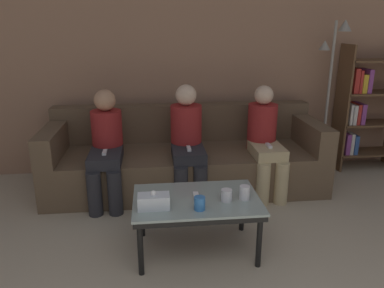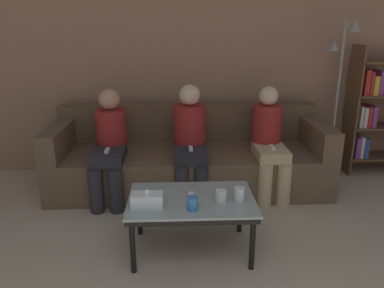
{
  "view_description": "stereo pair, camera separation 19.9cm",
  "coord_description": "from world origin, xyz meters",
  "px_view_note": "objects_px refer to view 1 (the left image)",
  "views": [
    {
      "loc": [
        -0.33,
        -0.34,
        1.65
      ],
      "look_at": [
        0.0,
        2.72,
        0.66
      ],
      "focal_mm": 35.0,
      "sensor_mm": 36.0,
      "label": 1
    },
    {
      "loc": [
        -0.14,
        -0.35,
        1.65
      ],
      "look_at": [
        0.0,
        2.72,
        0.66
      ],
      "focal_mm": 35.0,
      "sensor_mm": 36.0,
      "label": 2
    }
  ],
  "objects_px": {
    "seated_person_mid_left": "(187,139)",
    "seated_person_mid_right": "(265,138)",
    "cup_near_right": "(200,203)",
    "standing_lamp": "(331,83)",
    "couch": "(185,159)",
    "cup_far_center": "(244,193)",
    "coffee_table": "(196,204)",
    "cup_near_left": "(226,195)",
    "bookshelf": "(363,108)",
    "game_remote": "(197,197)",
    "tissue_box": "(154,201)",
    "seated_person_left_end": "(106,144)"
  },
  "relations": [
    {
      "from": "seated_person_mid_left",
      "to": "seated_person_mid_right",
      "type": "distance_m",
      "value": 0.78
    },
    {
      "from": "cup_near_right",
      "to": "seated_person_mid_left",
      "type": "relative_size",
      "value": 0.09
    },
    {
      "from": "cup_near_right",
      "to": "standing_lamp",
      "type": "relative_size",
      "value": 0.06
    },
    {
      "from": "couch",
      "to": "cup_far_center",
      "type": "height_order",
      "value": "couch"
    },
    {
      "from": "coffee_table",
      "to": "seated_person_mid_left",
      "type": "relative_size",
      "value": 0.84
    },
    {
      "from": "cup_near_left",
      "to": "bookshelf",
      "type": "height_order",
      "value": "bookshelf"
    },
    {
      "from": "cup_near_right",
      "to": "standing_lamp",
      "type": "bearing_deg",
      "value": 43.97
    },
    {
      "from": "cup_near_right",
      "to": "standing_lamp",
      "type": "xyz_separation_m",
      "value": [
        1.63,
        1.58,
        0.56
      ]
    },
    {
      "from": "cup_near_left",
      "to": "bookshelf",
      "type": "relative_size",
      "value": 0.06
    },
    {
      "from": "game_remote",
      "to": "seated_person_mid_right",
      "type": "relative_size",
      "value": 0.14
    },
    {
      "from": "seated_person_mid_right",
      "to": "tissue_box",
      "type": "bearing_deg",
      "value": -134.92
    },
    {
      "from": "bookshelf",
      "to": "couch",
      "type": "bearing_deg",
      "value": -171.64
    },
    {
      "from": "cup_near_left",
      "to": "cup_near_right",
      "type": "xyz_separation_m",
      "value": [
        -0.21,
        -0.11,
        0.0
      ]
    },
    {
      "from": "seated_person_left_end",
      "to": "seated_person_mid_left",
      "type": "bearing_deg",
      "value": 1.55
    },
    {
      "from": "cup_far_center",
      "to": "seated_person_mid_left",
      "type": "distance_m",
      "value": 1.12
    },
    {
      "from": "bookshelf",
      "to": "seated_person_left_end",
      "type": "relative_size",
      "value": 1.36
    },
    {
      "from": "couch",
      "to": "tissue_box",
      "type": "xyz_separation_m",
      "value": [
        -0.34,
        -1.35,
        0.19
      ]
    },
    {
      "from": "coffee_table",
      "to": "seated_person_mid_right",
      "type": "bearing_deg",
      "value": 51.16
    },
    {
      "from": "game_remote",
      "to": "seated_person_mid_right",
      "type": "xyz_separation_m",
      "value": [
        0.81,
        1.01,
        0.12
      ]
    },
    {
      "from": "seated_person_left_end",
      "to": "seated_person_mid_left",
      "type": "xyz_separation_m",
      "value": [
        0.78,
        0.02,
        0.02
      ]
    },
    {
      "from": "cup_near_right",
      "to": "seated_person_mid_left",
      "type": "distance_m",
      "value": 1.19
    },
    {
      "from": "cup_near_left",
      "to": "seated_person_left_end",
      "type": "height_order",
      "value": "seated_person_left_end"
    },
    {
      "from": "coffee_table",
      "to": "seated_person_mid_left",
      "type": "xyz_separation_m",
      "value": [
        0.03,
        1.01,
        0.19
      ]
    },
    {
      "from": "cup_near_left",
      "to": "seated_person_mid_right",
      "type": "xyz_separation_m",
      "value": [
        0.6,
        1.07,
        0.09
      ]
    },
    {
      "from": "seated_person_mid_left",
      "to": "seated_person_mid_right",
      "type": "xyz_separation_m",
      "value": [
        0.78,
        -0.01,
        -0.02
      ]
    },
    {
      "from": "tissue_box",
      "to": "seated_person_left_end",
      "type": "xyz_separation_m",
      "value": [
        -0.44,
        1.11,
        0.08
      ]
    },
    {
      "from": "cup_near_right",
      "to": "seated_person_left_end",
      "type": "bearing_deg",
      "value": 122.67
    },
    {
      "from": "cup_near_left",
      "to": "seated_person_left_end",
      "type": "distance_m",
      "value": 1.43
    },
    {
      "from": "cup_near_left",
      "to": "bookshelf",
      "type": "bearing_deg",
      "value": 39.81
    },
    {
      "from": "tissue_box",
      "to": "bookshelf",
      "type": "height_order",
      "value": "bookshelf"
    },
    {
      "from": "bookshelf",
      "to": "seated_person_mid_left",
      "type": "bearing_deg",
      "value": -165.9
    },
    {
      "from": "tissue_box",
      "to": "seated_person_mid_left",
      "type": "relative_size",
      "value": 0.2
    },
    {
      "from": "cup_far_center",
      "to": "game_remote",
      "type": "distance_m",
      "value": 0.35
    },
    {
      "from": "cup_near_left",
      "to": "bookshelf",
      "type": "xyz_separation_m",
      "value": [
        1.93,
        1.61,
        0.24
      ]
    },
    {
      "from": "couch",
      "to": "game_remote",
      "type": "distance_m",
      "value": 1.24
    },
    {
      "from": "coffee_table",
      "to": "game_remote",
      "type": "distance_m",
      "value": 0.05
    },
    {
      "from": "tissue_box",
      "to": "game_remote",
      "type": "height_order",
      "value": "tissue_box"
    },
    {
      "from": "cup_near_left",
      "to": "tissue_box",
      "type": "relative_size",
      "value": 0.4
    },
    {
      "from": "coffee_table",
      "to": "standing_lamp",
      "type": "xyz_separation_m",
      "value": [
        1.63,
        1.4,
        0.65
      ]
    },
    {
      "from": "standing_lamp",
      "to": "seated_person_mid_right",
      "type": "bearing_deg",
      "value": -154.41
    },
    {
      "from": "standing_lamp",
      "to": "cup_near_left",
      "type": "bearing_deg",
      "value": -134.19
    },
    {
      "from": "cup_near_left",
      "to": "game_remote",
      "type": "height_order",
      "value": "cup_near_left"
    },
    {
      "from": "cup_near_left",
      "to": "seated_person_mid_right",
      "type": "height_order",
      "value": "seated_person_mid_right"
    },
    {
      "from": "cup_near_left",
      "to": "game_remote",
      "type": "distance_m",
      "value": 0.22
    },
    {
      "from": "couch",
      "to": "seated_person_mid_left",
      "type": "distance_m",
      "value": 0.36
    },
    {
      "from": "couch",
      "to": "coffee_table",
      "type": "height_order",
      "value": "couch"
    },
    {
      "from": "cup_near_right",
      "to": "seated_person_left_end",
      "type": "relative_size",
      "value": 0.09
    },
    {
      "from": "game_remote",
      "to": "standing_lamp",
      "type": "distance_m",
      "value": 2.23
    },
    {
      "from": "seated_person_mid_left",
      "to": "game_remote",
      "type": "bearing_deg",
      "value": -91.76
    },
    {
      "from": "bookshelf",
      "to": "seated_person_mid_right",
      "type": "height_order",
      "value": "bookshelf"
    }
  ]
}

